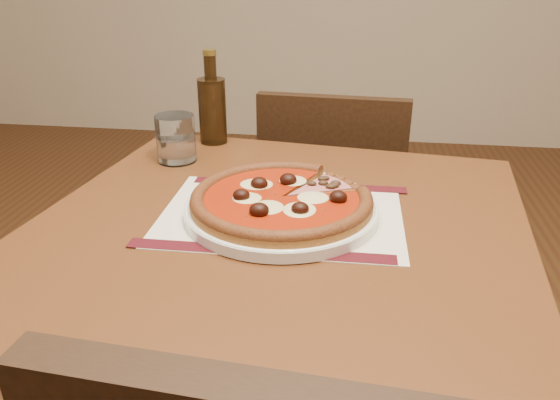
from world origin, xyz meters
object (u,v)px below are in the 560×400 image
at_px(pizza, 281,199).
at_px(bottle, 212,107).
at_px(chair_far, 332,208).
at_px(water_glass, 176,138).
at_px(plate, 281,209).
at_px(table, 278,274).

relative_size(pizza, bottle, 1.44).
height_order(chair_far, water_glass, water_glass).
height_order(plate, water_glass, water_glass).
bearing_deg(chair_far, table, 88.23).
distance_m(chair_far, plate, 0.70).
xyz_separation_m(table, water_glass, (-0.25, 0.25, 0.15)).
bearing_deg(plate, pizza, -131.19).
xyz_separation_m(table, plate, (0.00, 0.02, 0.11)).
height_order(chair_far, pizza, chair_far).
xyz_separation_m(chair_far, water_glass, (-0.32, -0.40, 0.33)).
distance_m(chair_far, water_glass, 0.61).
distance_m(table, bottle, 0.48).
xyz_separation_m(pizza, water_glass, (-0.26, 0.23, 0.02)).
relative_size(table, pizza, 2.91).
relative_size(table, plate, 2.72).
distance_m(chair_far, bottle, 0.53).
xyz_separation_m(chair_far, bottle, (-0.27, -0.27, 0.36)).
relative_size(table, water_glass, 8.97).
distance_m(plate, pizza, 0.02).
height_order(plate, pizza, pizza).
xyz_separation_m(plate, bottle, (-0.21, 0.36, 0.07)).
bearing_deg(water_glass, plate, -41.89).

